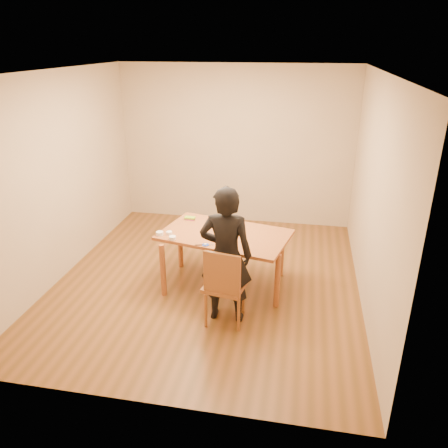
% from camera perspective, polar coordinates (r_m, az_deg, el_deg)
% --- Properties ---
extents(room_shell, '(4.00, 4.50, 2.70)m').
position_cam_1_polar(room_shell, '(5.78, -1.55, 6.05)').
color(room_shell, brown).
rests_on(room_shell, ground).
extents(dining_table, '(1.76, 1.27, 0.04)m').
position_cam_1_polar(dining_table, '(5.57, 0.10, -1.42)').
color(dining_table, brown).
rests_on(dining_table, floor).
extents(dining_chair, '(0.51, 0.51, 0.04)m').
position_cam_1_polar(dining_chair, '(5.00, 0.15, -8.06)').
color(dining_chair, brown).
rests_on(dining_chair, floor).
extents(cake_plate, '(0.28, 0.28, 0.02)m').
position_cam_1_polar(cake_plate, '(5.56, 0.31, -1.15)').
color(cake_plate, red).
rests_on(cake_plate, dining_table).
extents(cake, '(0.23, 0.23, 0.07)m').
position_cam_1_polar(cake, '(5.54, 0.31, -0.70)').
color(cake, white).
rests_on(cake, cake_plate).
extents(frosting_dome, '(0.23, 0.23, 0.03)m').
position_cam_1_polar(frosting_dome, '(5.52, 0.31, -0.22)').
color(frosting_dome, white).
rests_on(frosting_dome, cake).
extents(frosting_tub, '(0.10, 0.10, 0.09)m').
position_cam_1_polar(frosting_tub, '(5.20, -0.03, -2.51)').
color(frosting_tub, white).
rests_on(frosting_tub, dining_table).
extents(frosting_lid, '(0.09, 0.09, 0.01)m').
position_cam_1_polar(frosting_lid, '(5.25, -2.45, -2.74)').
color(frosting_lid, '#1A34AD').
rests_on(frosting_lid, dining_table).
extents(frosting_dollop, '(0.04, 0.04, 0.02)m').
position_cam_1_polar(frosting_dollop, '(5.25, -2.45, -2.61)').
color(frosting_dollop, white).
rests_on(frosting_dollop, frosting_lid).
extents(ramekin_green, '(0.09, 0.09, 0.04)m').
position_cam_1_polar(ramekin_green, '(5.43, -6.74, -1.80)').
color(ramekin_green, white).
rests_on(ramekin_green, dining_table).
extents(ramekin_yellow, '(0.07, 0.07, 0.04)m').
position_cam_1_polar(ramekin_yellow, '(5.58, -7.17, -1.15)').
color(ramekin_yellow, white).
rests_on(ramekin_yellow, dining_table).
extents(ramekin_multi, '(0.09, 0.09, 0.04)m').
position_cam_1_polar(ramekin_multi, '(5.57, -8.40, -1.22)').
color(ramekin_multi, white).
rests_on(ramekin_multi, dining_table).
extents(candy_box_pink, '(0.12, 0.06, 0.02)m').
position_cam_1_polar(candy_box_pink, '(6.00, -4.44, 0.64)').
color(candy_box_pink, '#C62E88').
rests_on(candy_box_pink, dining_table).
extents(candy_box_green, '(0.15, 0.08, 0.02)m').
position_cam_1_polar(candy_box_green, '(6.00, -4.49, 0.83)').
color(candy_box_green, green).
rests_on(candy_box_green, candy_box_pink).
extents(spatula, '(0.14, 0.05, 0.01)m').
position_cam_1_polar(spatula, '(5.25, -3.01, -2.74)').
color(spatula, black).
rests_on(spatula, dining_table).
extents(person, '(0.60, 0.40, 1.62)m').
position_cam_1_polar(person, '(4.87, 0.25, -4.14)').
color(person, black).
rests_on(person, floor).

